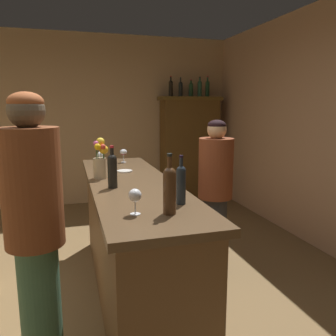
{
  "coord_description": "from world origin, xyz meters",
  "views": [
    {
      "loc": [
        0.04,
        -2.32,
        1.6
      ],
      "look_at": [
        0.88,
        0.53,
        1.05
      ],
      "focal_mm": 36.29,
      "sensor_mm": 36.0,
      "label": 1
    }
  ],
  "objects_px": {
    "bar_counter": "(132,238)",
    "wine_bottle_rose": "(170,188)",
    "wine_bottle_syrah": "(181,183)",
    "display_bottle_midleft": "(181,88)",
    "wine_bottle_pinot": "(112,169)",
    "display_cabinet": "(189,147)",
    "wine_glass_front": "(135,196)",
    "display_bottle_midright": "(200,88)",
    "display_bottle_center": "(191,89)",
    "wine_glass_mid": "(123,153)",
    "bartender": "(215,192)",
    "flower_arrangement": "(100,160)",
    "wine_glass_rear": "(100,156)",
    "cheese_plate": "(125,171)",
    "display_bottle_right": "(207,88)",
    "patron_in_grey": "(35,232)",
    "display_bottle_left": "(171,88)"
  },
  "relations": [
    {
      "from": "wine_bottle_pinot",
      "to": "wine_bottle_syrah",
      "type": "xyz_separation_m",
      "value": [
        0.35,
        -0.54,
        -0.01
      ]
    },
    {
      "from": "display_cabinet",
      "to": "wine_glass_mid",
      "type": "height_order",
      "value": "display_cabinet"
    },
    {
      "from": "display_bottle_right",
      "to": "wine_glass_front",
      "type": "bearing_deg",
      "value": -118.39
    },
    {
      "from": "wine_glass_front",
      "to": "display_bottle_right",
      "type": "xyz_separation_m",
      "value": [
        1.94,
        3.58,
        0.79
      ]
    },
    {
      "from": "flower_arrangement",
      "to": "display_bottle_midright",
      "type": "relative_size",
      "value": 1.05
    },
    {
      "from": "display_bottle_midleft",
      "to": "display_bottle_left",
      "type": "bearing_deg",
      "value": 180.0
    },
    {
      "from": "bar_counter",
      "to": "display_cabinet",
      "type": "bearing_deg",
      "value": 61.3
    },
    {
      "from": "wine_bottle_pinot",
      "to": "bartender",
      "type": "height_order",
      "value": "bartender"
    },
    {
      "from": "wine_glass_front",
      "to": "cheese_plate",
      "type": "relative_size",
      "value": 1.05
    },
    {
      "from": "display_cabinet",
      "to": "wine_glass_front",
      "type": "bearing_deg",
      "value": -114.41
    },
    {
      "from": "display_cabinet",
      "to": "wine_bottle_pinot",
      "type": "height_order",
      "value": "display_cabinet"
    },
    {
      "from": "wine_bottle_pinot",
      "to": "cheese_plate",
      "type": "height_order",
      "value": "wine_bottle_pinot"
    },
    {
      "from": "wine_bottle_pinot",
      "to": "wine_bottle_syrah",
      "type": "distance_m",
      "value": 0.65
    },
    {
      "from": "display_bottle_center",
      "to": "wine_bottle_rose",
      "type": "bearing_deg",
      "value": -111.84
    },
    {
      "from": "wine_bottle_pinot",
      "to": "display_bottle_midleft",
      "type": "bearing_deg",
      "value": 62.72
    },
    {
      "from": "patron_in_grey",
      "to": "bartender",
      "type": "xyz_separation_m",
      "value": [
        1.47,
        0.92,
        -0.12
      ]
    },
    {
      "from": "display_cabinet",
      "to": "flower_arrangement",
      "type": "bearing_deg",
      "value": -124.09
    },
    {
      "from": "wine_bottle_rose",
      "to": "cheese_plate",
      "type": "height_order",
      "value": "wine_bottle_rose"
    },
    {
      "from": "wine_bottle_pinot",
      "to": "display_bottle_center",
      "type": "relative_size",
      "value": 1.14
    },
    {
      "from": "wine_bottle_pinot",
      "to": "bar_counter",
      "type": "bearing_deg",
      "value": 47.03
    },
    {
      "from": "wine_bottle_syrah",
      "to": "display_bottle_right",
      "type": "height_order",
      "value": "display_bottle_right"
    },
    {
      "from": "bartender",
      "to": "wine_bottle_syrah",
      "type": "bearing_deg",
      "value": 63.53
    },
    {
      "from": "flower_arrangement",
      "to": "display_bottle_midleft",
      "type": "distance_m",
      "value": 3.07
    },
    {
      "from": "cheese_plate",
      "to": "patron_in_grey",
      "type": "height_order",
      "value": "patron_in_grey"
    },
    {
      "from": "display_bottle_midright",
      "to": "bartender",
      "type": "height_order",
      "value": "display_bottle_midright"
    },
    {
      "from": "wine_bottle_pinot",
      "to": "wine_glass_front",
      "type": "bearing_deg",
      "value": -86.55
    },
    {
      "from": "wine_bottle_rose",
      "to": "wine_glass_front",
      "type": "height_order",
      "value": "wine_bottle_rose"
    },
    {
      "from": "display_bottle_left",
      "to": "wine_glass_mid",
      "type": "bearing_deg",
      "value": -121.05
    },
    {
      "from": "display_cabinet",
      "to": "wine_glass_rear",
      "type": "height_order",
      "value": "display_cabinet"
    },
    {
      "from": "wine_glass_mid",
      "to": "bartender",
      "type": "xyz_separation_m",
      "value": [
        0.71,
        -0.82,
        -0.29
      ]
    },
    {
      "from": "wine_bottle_syrah",
      "to": "patron_in_grey",
      "type": "xyz_separation_m",
      "value": [
        -0.85,
        -0.07,
        -0.2
      ]
    },
    {
      "from": "display_cabinet",
      "to": "flower_arrangement",
      "type": "xyz_separation_m",
      "value": [
        -1.72,
        -2.54,
        0.24
      ]
    },
    {
      "from": "bar_counter",
      "to": "wine_bottle_rose",
      "type": "xyz_separation_m",
      "value": [
        0.06,
        -0.9,
        0.64
      ]
    },
    {
      "from": "wine_bottle_syrah",
      "to": "cheese_plate",
      "type": "bearing_deg",
      "value": 98.29
    },
    {
      "from": "display_cabinet",
      "to": "wine_bottle_syrah",
      "type": "distance_m",
      "value": 3.7
    },
    {
      "from": "wine_bottle_syrah",
      "to": "display_bottle_midleft",
      "type": "distance_m",
      "value": 3.72
    },
    {
      "from": "display_bottle_right",
      "to": "display_bottle_midright",
      "type": "bearing_deg",
      "value": 180.0
    },
    {
      "from": "wine_bottle_pinot",
      "to": "wine_bottle_rose",
      "type": "bearing_deg",
      "value": -72.14
    },
    {
      "from": "display_bottle_center",
      "to": "display_bottle_right",
      "type": "distance_m",
      "value": 0.29
    },
    {
      "from": "wine_bottle_syrah",
      "to": "wine_glass_front",
      "type": "distance_m",
      "value": 0.34
    },
    {
      "from": "bar_counter",
      "to": "display_bottle_right",
      "type": "bearing_deg",
      "value": 56.52
    },
    {
      "from": "display_bottle_left",
      "to": "display_bottle_midleft",
      "type": "xyz_separation_m",
      "value": [
        0.17,
        -0.0,
        -0.01
      ]
    },
    {
      "from": "bar_counter",
      "to": "display_bottle_center",
      "type": "bearing_deg",
      "value": 61.03
    },
    {
      "from": "wine_glass_rear",
      "to": "cheese_plate",
      "type": "xyz_separation_m",
      "value": [
        0.19,
        -0.29,
        -0.1
      ]
    },
    {
      "from": "wine_bottle_syrah",
      "to": "patron_in_grey",
      "type": "relative_size",
      "value": 0.18
    },
    {
      "from": "wine_bottle_syrah",
      "to": "display_bottle_midleft",
      "type": "relative_size",
      "value": 1.0
    },
    {
      "from": "wine_glass_mid",
      "to": "wine_bottle_syrah",
      "type": "bearing_deg",
      "value": -86.85
    },
    {
      "from": "display_bottle_midleft",
      "to": "display_bottle_midright",
      "type": "relative_size",
      "value": 0.95
    },
    {
      "from": "bar_counter",
      "to": "display_cabinet",
      "type": "relative_size",
      "value": 1.41
    },
    {
      "from": "wine_bottle_pinot",
      "to": "display_bottle_right",
      "type": "height_order",
      "value": "display_bottle_right"
    }
  ]
}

